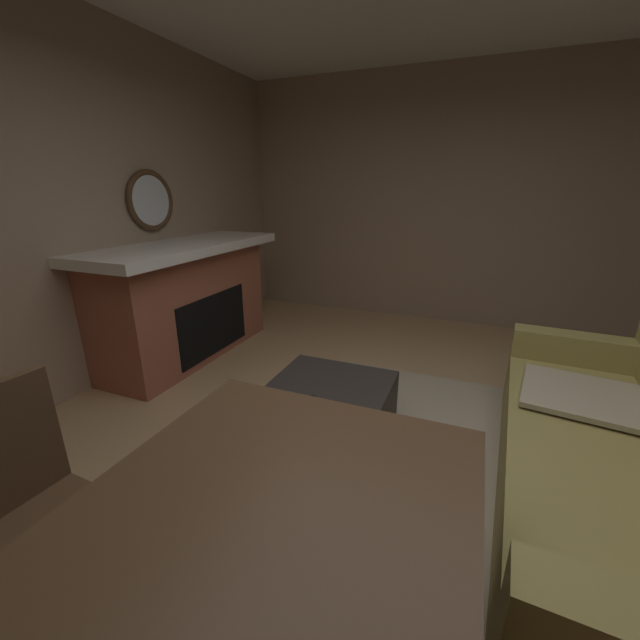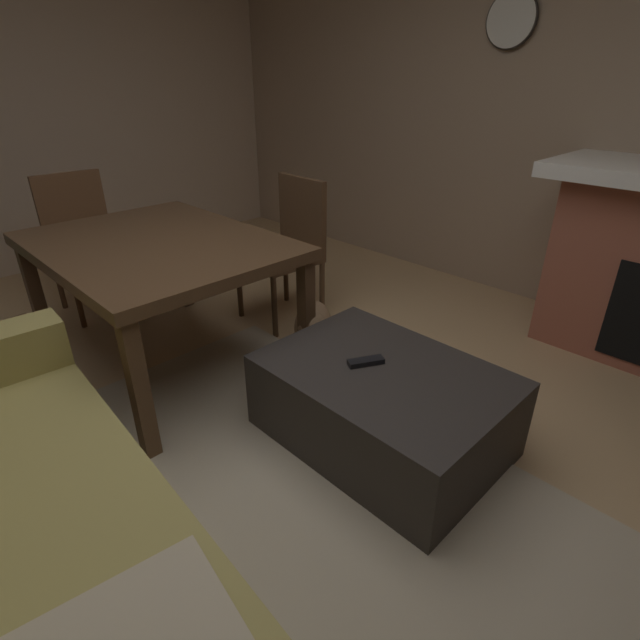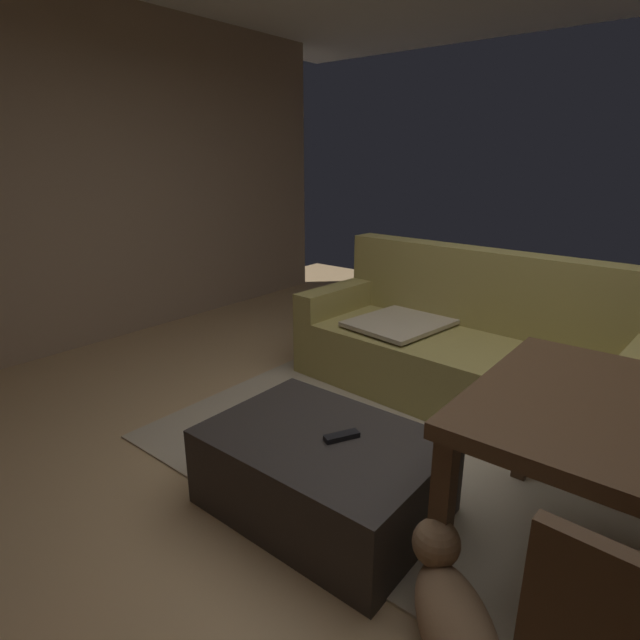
{
  "view_description": "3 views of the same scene",
  "coord_description": "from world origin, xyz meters",
  "px_view_note": "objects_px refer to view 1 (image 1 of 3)",
  "views": [
    {
      "loc": [
        1.63,
        0.26,
        1.56
      ],
      "look_at": [
        -0.48,
        -0.59,
        0.79
      ],
      "focal_mm": 21.97,
      "sensor_mm": 36.0,
      "label": 1
    },
    {
      "loc": [
        -1.33,
        0.93,
        1.52
      ],
      "look_at": [
        -0.06,
        -0.32,
        0.61
      ],
      "focal_mm": 27.3,
      "sensor_mm": 36.0,
      "label": 2
    },
    {
      "loc": [
        0.97,
        -2.06,
        1.56
      ],
      "look_at": [
        -0.39,
        -0.37,
        0.86
      ],
      "focal_mm": 28.24,
      "sensor_mm": 36.0,
      "label": 3
    }
  ],
  "objects_px": {
    "fireplace": "(187,300)",
    "dining_table": "(249,566)",
    "round_wall_mirror": "(151,201)",
    "ottoman_coffee_table": "(320,425)",
    "dining_chair_south": "(22,502)",
    "small_dog": "(190,502)",
    "couch": "(632,471)",
    "tv_remote": "(319,403)"
  },
  "relations": [
    {
      "from": "fireplace",
      "to": "small_dog",
      "type": "relative_size",
      "value": 3.77
    },
    {
      "from": "round_wall_mirror",
      "to": "couch",
      "type": "height_order",
      "value": "round_wall_mirror"
    },
    {
      "from": "round_wall_mirror",
      "to": "dining_chair_south",
      "type": "relative_size",
      "value": 0.57
    },
    {
      "from": "ottoman_coffee_table",
      "to": "small_dog",
      "type": "bearing_deg",
      "value": -22.34
    },
    {
      "from": "fireplace",
      "to": "ottoman_coffee_table",
      "type": "relative_size",
      "value": 1.93
    },
    {
      "from": "couch",
      "to": "tv_remote",
      "type": "height_order",
      "value": "couch"
    },
    {
      "from": "fireplace",
      "to": "couch",
      "type": "xyz_separation_m",
      "value": [
        0.92,
        3.27,
        -0.22
      ]
    },
    {
      "from": "fireplace",
      "to": "dining_table",
      "type": "distance_m",
      "value": 3.03
    },
    {
      "from": "fireplace",
      "to": "couch",
      "type": "distance_m",
      "value": 3.4
    },
    {
      "from": "couch",
      "to": "small_dog",
      "type": "height_order",
      "value": "couch"
    },
    {
      "from": "dining_table",
      "to": "dining_chair_south",
      "type": "height_order",
      "value": "dining_chair_south"
    },
    {
      "from": "ottoman_coffee_table",
      "to": "dining_table",
      "type": "height_order",
      "value": "dining_table"
    },
    {
      "from": "dining_table",
      "to": "small_dog",
      "type": "height_order",
      "value": "dining_table"
    },
    {
      "from": "couch",
      "to": "ottoman_coffee_table",
      "type": "relative_size",
      "value": 2.22
    },
    {
      "from": "round_wall_mirror",
      "to": "dining_table",
      "type": "distance_m",
      "value": 3.32
    },
    {
      "from": "couch",
      "to": "tv_remote",
      "type": "xyz_separation_m",
      "value": [
        0.08,
        -1.51,
        0.06
      ]
    },
    {
      "from": "round_wall_mirror",
      "to": "small_dog",
      "type": "xyz_separation_m",
      "value": [
        1.72,
        1.69,
        -1.27
      ]
    },
    {
      "from": "tv_remote",
      "to": "small_dog",
      "type": "xyz_separation_m",
      "value": [
        0.71,
        -0.35,
        -0.21
      ]
    },
    {
      "from": "ottoman_coffee_table",
      "to": "small_dog",
      "type": "xyz_separation_m",
      "value": [
        0.79,
        -0.33,
        -0.01
      ]
    },
    {
      "from": "ottoman_coffee_table",
      "to": "small_dog",
      "type": "height_order",
      "value": "ottoman_coffee_table"
    },
    {
      "from": "fireplace",
      "to": "dining_table",
      "type": "xyz_separation_m",
      "value": [
        2.21,
        2.06,
        0.11
      ]
    },
    {
      "from": "couch",
      "to": "dining_chair_south",
      "type": "height_order",
      "value": "couch"
    },
    {
      "from": "fireplace",
      "to": "dining_chair_south",
      "type": "distance_m",
      "value": 2.48
    },
    {
      "from": "round_wall_mirror",
      "to": "tv_remote",
      "type": "height_order",
      "value": "round_wall_mirror"
    },
    {
      "from": "fireplace",
      "to": "dining_table",
      "type": "bearing_deg",
      "value": 42.94
    },
    {
      "from": "dining_chair_south",
      "to": "tv_remote",
      "type": "bearing_deg",
      "value": 152.74
    },
    {
      "from": "round_wall_mirror",
      "to": "ottoman_coffee_table",
      "type": "relative_size",
      "value": 0.51
    },
    {
      "from": "fireplace",
      "to": "dining_chair_south",
      "type": "bearing_deg",
      "value": 27.18
    },
    {
      "from": "dining_chair_south",
      "to": "small_dog",
      "type": "xyz_separation_m",
      "value": [
        -0.49,
        0.26,
        -0.34
      ]
    },
    {
      "from": "round_wall_mirror",
      "to": "couch",
      "type": "bearing_deg",
      "value": 75.42
    },
    {
      "from": "tv_remote",
      "to": "dining_table",
      "type": "height_order",
      "value": "dining_table"
    },
    {
      "from": "dining_chair_south",
      "to": "fireplace",
      "type": "bearing_deg",
      "value": -152.82
    },
    {
      "from": "dining_table",
      "to": "round_wall_mirror",
      "type": "bearing_deg",
      "value": -133.34
    },
    {
      "from": "fireplace",
      "to": "small_dog",
      "type": "distance_m",
      "value": 2.24
    },
    {
      "from": "couch",
      "to": "dining_chair_south",
      "type": "distance_m",
      "value": 2.5
    },
    {
      "from": "fireplace",
      "to": "dining_chair_south",
      "type": "height_order",
      "value": "fireplace"
    },
    {
      "from": "ottoman_coffee_table",
      "to": "dining_chair_south",
      "type": "bearing_deg",
      "value": -24.65
    },
    {
      "from": "round_wall_mirror",
      "to": "tv_remote",
      "type": "xyz_separation_m",
      "value": [
        1.01,
        2.04,
        -1.05
      ]
    },
    {
      "from": "tv_remote",
      "to": "dining_chair_south",
      "type": "bearing_deg",
      "value": 0.47
    },
    {
      "from": "dining_table",
      "to": "small_dog",
      "type": "xyz_separation_m",
      "value": [
        -0.5,
        -0.66,
        -0.48
      ]
    },
    {
      "from": "round_wall_mirror",
      "to": "couch",
      "type": "xyz_separation_m",
      "value": [
        0.92,
        3.55,
        -1.12
      ]
    },
    {
      "from": "round_wall_mirror",
      "to": "ottoman_coffee_table",
      "type": "distance_m",
      "value": 2.54
    }
  ]
}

